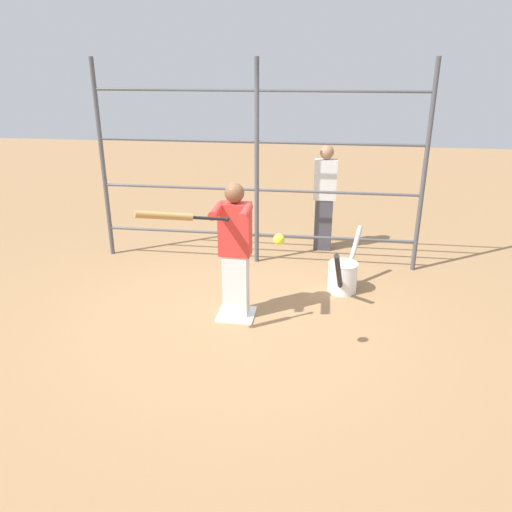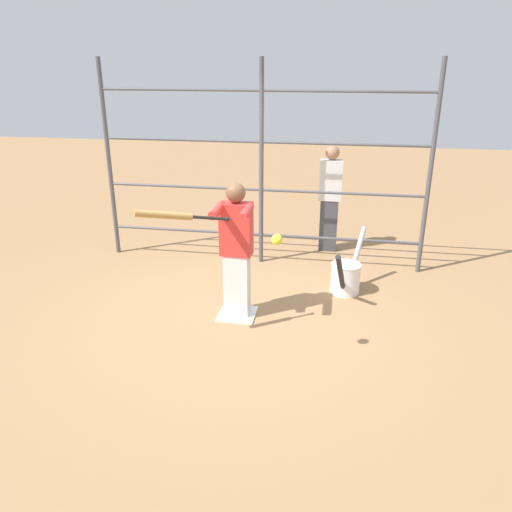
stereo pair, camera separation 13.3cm
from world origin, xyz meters
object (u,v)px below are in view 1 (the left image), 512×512
(bat_bucket, at_px, (343,276))
(bystander_behind_fence, at_px, (325,197))
(batter, at_px, (235,248))
(softball_in_flight, at_px, (279,239))
(baseball_bat_swinging, at_px, (172,216))

(bat_bucket, relative_size, bystander_behind_fence, 0.70)
(batter, bearing_deg, softball_in_flight, 121.43)
(batter, relative_size, baseball_bat_swinging, 1.95)
(batter, relative_size, softball_in_flight, 15.44)
(batter, height_order, bystander_behind_fence, bystander_behind_fence)
(softball_in_flight, bearing_deg, batter, -58.57)
(bat_bucket, height_order, bystander_behind_fence, bystander_behind_fence)
(batter, bearing_deg, baseball_bat_swinging, 57.01)
(batter, distance_m, baseball_bat_swinging, 0.96)
(bystander_behind_fence, bearing_deg, batter, 68.19)
(batter, distance_m, bat_bucket, 1.53)
(softball_in_flight, xyz_separation_m, bystander_behind_fence, (-0.35, -3.12, -0.43))
(softball_in_flight, bearing_deg, bat_bucket, -110.38)
(batter, xyz_separation_m, softball_in_flight, (-0.54, 0.88, 0.43))
(bystander_behind_fence, bearing_deg, bat_bucket, 100.53)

